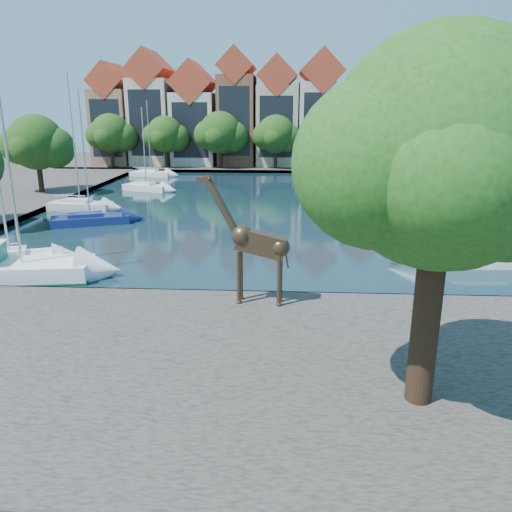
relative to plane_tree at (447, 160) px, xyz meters
The scene contains 29 objects.
ground 14.07m from the plane_tree, 130.22° to the left, with size 160.00×160.00×0.00m, color #38332B.
water_basin 34.72m from the plane_tree, 102.99° to the left, with size 38.00×50.00×0.08m, color black.
near_quay 10.82m from the plane_tree, 165.24° to the left, with size 50.00×14.00×0.50m, color #514B46.
far_quay 65.87m from the plane_tree, 96.68° to the left, with size 60.00×16.00×0.50m, color #514B46.
plane_tree is the anchor object (origin of this frame).
townhouse_west_end 71.84m from the plane_tree, 115.22° to the left, with size 5.44×9.18×14.93m.
townhouse_west_mid 69.50m from the plane_tree, 110.74° to the left, with size 5.94×9.18×16.79m.
townhouse_west_inner 67.47m from the plane_tree, 105.57° to the left, with size 6.43×9.18×15.15m.
townhouse_center 66.03m from the plane_tree, 100.13° to the left, with size 5.44×9.18×16.93m.
townhouse_east_inner 65.24m from the plane_tree, 94.94° to the left, with size 5.94×9.18×15.79m.
townhouse_east_mid 65.00m from the plane_tree, 89.22° to the left, with size 6.43×9.18×16.65m.
townhouse_east_end 65.41m from the plane_tree, 83.52° to the left, with size 5.44×9.18×14.43m.
far_tree_far_west 66.46m from the plane_tree, 116.38° to the left, with size 7.28×5.60×7.68m.
far_tree_west 63.33m from the plane_tree, 109.89° to the left, with size 6.76×5.20×7.36m.
far_tree_mid_west 61.06m from the plane_tree, 102.79° to the left, with size 7.80×6.00×8.00m.
far_tree_mid_east 59.81m from the plane_tree, 95.30° to the left, with size 7.02×5.40×7.52m.
far_tree_east 59.60m from the plane_tree, 87.60° to the left, with size 7.54×5.80×7.84m.
far_tree_far_east 60.47m from the plane_tree, 80.01° to the left, with size 6.76×5.20×7.36m.
side_tree_left_far 47.38m from the plane_tree, 128.58° to the left, with size 7.28×5.60×7.88m.
giraffe_statue 10.34m from the plane_tree, 126.44° to the left, with size 4.00×0.88×5.70m.
sailboat_left_a 24.82m from the plane_tree, 146.91° to the left, with size 5.97×4.05×10.42m.
sailboat_left_b 32.07m from the plane_tree, 128.83° to the left, with size 6.25×4.09×10.20m.
sailboat_left_c 38.05m from the plane_tree, 127.22° to the left, with size 5.66×2.31×11.67m.
sailboat_left_d 45.99m from the plane_tree, 115.58° to the left, with size 5.54×3.42×8.89m.
sailboat_left_e 57.93m from the plane_tree, 112.79° to the left, with size 5.72×2.76×9.74m.
sailboat_right_a 18.23m from the plane_tree, 66.18° to the left, with size 6.96×2.80×10.06m.
sailboat_right_b 29.91m from the plane_tree, 79.40° to the left, with size 6.15×2.57×9.16m.
sailboat_right_c 38.65m from the plane_tree, 83.38° to the left, with size 5.13×2.29×9.47m.
sailboat_right_d 50.97m from the plane_tree, 81.59° to the left, with size 5.51×2.24×9.38m.
Camera 1 is at (3.35, -22.54, 9.00)m, focal length 35.00 mm.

